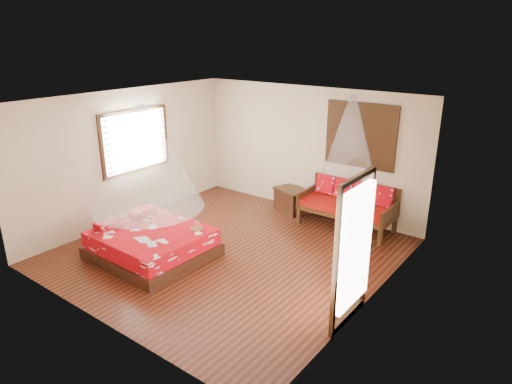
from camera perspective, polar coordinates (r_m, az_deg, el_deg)
room at (r=8.07m, az=-3.59°, el=1.44°), size 5.54×5.54×2.84m
bed at (r=8.57m, az=-12.93°, el=-6.22°), size 1.98×1.80×0.63m
daybed at (r=9.64m, az=11.49°, el=-1.42°), size 1.93×0.86×0.98m
storage_chest at (r=10.41m, az=4.55°, el=-0.99°), size 0.91×0.78×0.53m
shutter_panel at (r=9.54m, az=12.92°, el=6.91°), size 1.52×0.06×1.32m
window_left at (r=10.03m, az=-14.80°, el=6.19°), size 0.10×1.74×1.34m
glazed_door at (r=6.36m, az=11.91°, el=-7.35°), size 0.08×1.02×2.16m
wine_tray at (r=8.35m, az=-7.44°, el=-4.30°), size 0.24×0.24×0.19m
mosquito_net_main at (r=8.01m, az=-13.71°, el=4.13°), size 1.95×1.95×1.80m
mosquito_net_daybed at (r=9.10m, az=11.73°, el=7.06°), size 0.99×0.99×1.50m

